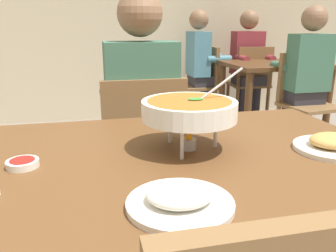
{
  "coord_description": "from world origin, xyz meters",
  "views": [
    {
      "loc": [
        -0.26,
        -0.97,
        1.15
      ],
      "look_at": [
        0.0,
        0.15,
        0.81
      ],
      "focal_mm": 37.21,
      "sensor_mm": 36.0,
      "label": 1
    }
  ],
  "objects_px": {
    "rice_plate": "(180,199)",
    "chair_bg_right": "(304,96)",
    "chair_bg_left": "(203,80)",
    "chair_bg_middle": "(251,79)",
    "dining_table_far": "(274,76)",
    "appetizer_plate": "(333,145)",
    "patron_bg_left": "(201,60)",
    "diner_main": "(141,105)",
    "curry_bowl": "(189,110)",
    "patron_bg_right": "(306,71)",
    "dining_table_main": "(179,185)",
    "patron_bg_middle": "(248,59)",
    "sauce_dish": "(23,163)",
    "chair_diner_main": "(143,149)"
  },
  "relations": [
    {
      "from": "dining_table_main",
      "to": "patron_bg_middle",
      "type": "relative_size",
      "value": 1.05
    },
    {
      "from": "rice_plate",
      "to": "sauce_dish",
      "type": "relative_size",
      "value": 2.67
    },
    {
      "from": "rice_plate",
      "to": "patron_bg_middle",
      "type": "bearing_deg",
      "value": 62.23
    },
    {
      "from": "diner_main",
      "to": "rice_plate",
      "type": "xyz_separation_m",
      "value": [
        -0.08,
        -1.1,
        0.04
      ]
    },
    {
      "from": "curry_bowl",
      "to": "chair_bg_left",
      "type": "relative_size",
      "value": 0.37
    },
    {
      "from": "chair_bg_middle",
      "to": "chair_diner_main",
      "type": "bearing_deg",
      "value": -127.99
    },
    {
      "from": "dining_table_far",
      "to": "chair_bg_middle",
      "type": "distance_m",
      "value": 0.53
    },
    {
      "from": "chair_bg_right",
      "to": "diner_main",
      "type": "bearing_deg",
      "value": -148.24
    },
    {
      "from": "chair_bg_middle",
      "to": "patron_bg_right",
      "type": "xyz_separation_m",
      "value": [
        0.02,
        -1.04,
        0.24
      ]
    },
    {
      "from": "curry_bowl",
      "to": "patron_bg_left",
      "type": "relative_size",
      "value": 0.25
    },
    {
      "from": "dining_table_far",
      "to": "chair_bg_middle",
      "type": "height_order",
      "value": "chair_bg_middle"
    },
    {
      "from": "patron_bg_right",
      "to": "curry_bowl",
      "type": "bearing_deg",
      "value": -132.31
    },
    {
      "from": "chair_diner_main",
      "to": "patron_bg_right",
      "type": "relative_size",
      "value": 0.69
    },
    {
      "from": "patron_bg_left",
      "to": "patron_bg_middle",
      "type": "relative_size",
      "value": 1.0
    },
    {
      "from": "chair_diner_main",
      "to": "dining_table_far",
      "type": "distance_m",
      "value": 2.31
    },
    {
      "from": "diner_main",
      "to": "dining_table_far",
      "type": "distance_m",
      "value": 2.29
    },
    {
      "from": "patron_bg_middle",
      "to": "patron_bg_right",
      "type": "xyz_separation_m",
      "value": [
        0.05,
        -1.09,
        0.0
      ]
    },
    {
      "from": "dining_table_main",
      "to": "rice_plate",
      "type": "xyz_separation_m",
      "value": [
        -0.08,
        -0.31,
        0.12
      ]
    },
    {
      "from": "appetizer_plate",
      "to": "patron_bg_left",
      "type": "xyz_separation_m",
      "value": [
        0.55,
        3.02,
        -0.04
      ]
    },
    {
      "from": "sauce_dish",
      "to": "chair_bg_right",
      "type": "xyz_separation_m",
      "value": [
        2.13,
        1.82,
        -0.26
      ]
    },
    {
      "from": "chair_bg_middle",
      "to": "patron_bg_middle",
      "type": "height_order",
      "value": "patron_bg_middle"
    },
    {
      "from": "rice_plate",
      "to": "sauce_dish",
      "type": "bearing_deg",
      "value": 139.87
    },
    {
      "from": "chair_bg_right",
      "to": "patron_bg_left",
      "type": "distance_m",
      "value": 1.31
    },
    {
      "from": "dining_table_main",
      "to": "rice_plate",
      "type": "distance_m",
      "value": 0.34
    },
    {
      "from": "rice_plate",
      "to": "chair_bg_right",
      "type": "bearing_deg",
      "value": 50.65
    },
    {
      "from": "dining_table_far",
      "to": "chair_bg_middle",
      "type": "xyz_separation_m",
      "value": [
        -0.0,
        0.51,
        -0.12
      ]
    },
    {
      "from": "chair_diner_main",
      "to": "curry_bowl",
      "type": "bearing_deg",
      "value": -86.49
    },
    {
      "from": "diner_main",
      "to": "rice_plate",
      "type": "height_order",
      "value": "diner_main"
    },
    {
      "from": "rice_plate",
      "to": "appetizer_plate",
      "type": "height_order",
      "value": "same"
    },
    {
      "from": "chair_bg_middle",
      "to": "chair_bg_right",
      "type": "xyz_separation_m",
      "value": [
        0.02,
        -1.05,
        0.0
      ]
    },
    {
      "from": "appetizer_plate",
      "to": "patron_bg_middle",
      "type": "height_order",
      "value": "patron_bg_middle"
    },
    {
      "from": "chair_bg_left",
      "to": "patron_bg_right",
      "type": "xyz_separation_m",
      "value": [
        0.6,
        -1.13,
        0.24
      ]
    },
    {
      "from": "chair_bg_middle",
      "to": "patron_bg_right",
      "type": "distance_m",
      "value": 1.07
    },
    {
      "from": "dining_table_main",
      "to": "appetizer_plate",
      "type": "bearing_deg",
      "value": -8.47
    },
    {
      "from": "rice_plate",
      "to": "appetizer_plate",
      "type": "relative_size",
      "value": 1.0
    },
    {
      "from": "dining_table_main",
      "to": "sauce_dish",
      "type": "xyz_separation_m",
      "value": [
        -0.45,
        0.01,
        0.11
      ]
    },
    {
      "from": "chair_bg_middle",
      "to": "patron_bg_left",
      "type": "bearing_deg",
      "value": 173.2
    },
    {
      "from": "rice_plate",
      "to": "chair_bg_right",
      "type": "xyz_separation_m",
      "value": [
        1.75,
        2.13,
        -0.27
      ]
    },
    {
      "from": "chair_bg_left",
      "to": "chair_bg_middle",
      "type": "distance_m",
      "value": 0.59
    },
    {
      "from": "dining_table_far",
      "to": "chair_bg_left",
      "type": "height_order",
      "value": "chair_bg_left"
    },
    {
      "from": "patron_bg_left",
      "to": "chair_bg_middle",
      "type": "bearing_deg",
      "value": -6.8
    },
    {
      "from": "curry_bowl",
      "to": "appetizer_plate",
      "type": "relative_size",
      "value": 1.39
    },
    {
      "from": "curry_bowl",
      "to": "appetizer_plate",
      "type": "distance_m",
      "value": 0.47
    },
    {
      "from": "chair_bg_right",
      "to": "rice_plate",
      "type": "bearing_deg",
      "value": -129.35
    },
    {
      "from": "rice_plate",
      "to": "dining_table_far",
      "type": "relative_size",
      "value": 0.24
    },
    {
      "from": "chair_diner_main",
      "to": "chair_bg_right",
      "type": "bearing_deg",
      "value": 32.56
    },
    {
      "from": "dining_table_far",
      "to": "patron_bg_middle",
      "type": "height_order",
      "value": "patron_bg_middle"
    },
    {
      "from": "sauce_dish",
      "to": "chair_bg_right",
      "type": "bearing_deg",
      "value": 40.52
    },
    {
      "from": "chair_bg_right",
      "to": "sauce_dish",
      "type": "bearing_deg",
      "value": -139.48
    },
    {
      "from": "chair_bg_left",
      "to": "rice_plate",
      "type": "bearing_deg",
      "value": -109.35
    }
  ]
}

